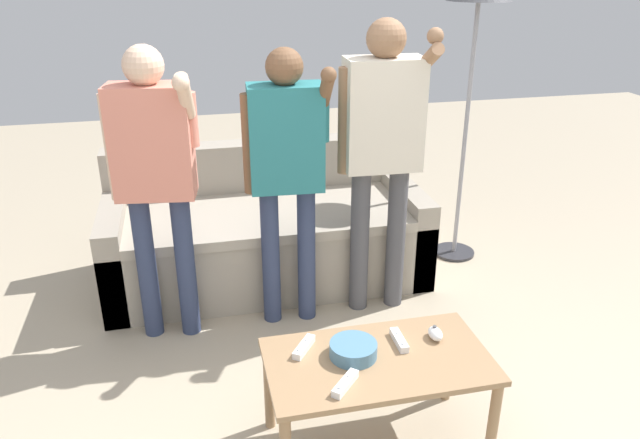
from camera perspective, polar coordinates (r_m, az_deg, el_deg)
name	(u,v)px	position (r m, az deg, el deg)	size (l,w,h in m)	color
couch	(265,233)	(3.92, -5.13, -1.23)	(1.96, 0.89, 0.80)	#9E9384
coffee_table	(378,371)	(2.55, 5.41, -13.94)	(0.90, 0.49, 0.45)	#997551
snack_bowl	(353,350)	(2.50, 3.13, -12.05)	(0.19, 0.19, 0.06)	teal
game_remote_nunchuk	(435,334)	(2.64, 10.72, -10.43)	(0.06, 0.09, 0.05)	white
floor_lamp	(479,0)	(3.94, 14.59, 19.21)	(0.39, 0.39, 1.89)	#2D2D33
player_left	(154,165)	(3.12, -15.20, 4.98)	(0.45, 0.40, 1.55)	#2D3856
player_center	(287,159)	(3.17, -3.14, 5.65)	(0.45, 0.34, 1.52)	#2D3856
player_right	(382,137)	(3.29, 5.85, 7.67)	(0.48, 0.33, 1.64)	#47474C
game_remote_wand_near	(399,340)	(2.59, 7.40, -11.11)	(0.04, 0.15, 0.03)	white
game_remote_wand_far	(304,347)	(2.54, -1.51, -11.81)	(0.12, 0.14, 0.03)	white
game_remote_wand_spare	(345,384)	(2.35, 2.38, -15.06)	(0.13, 0.14, 0.03)	white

